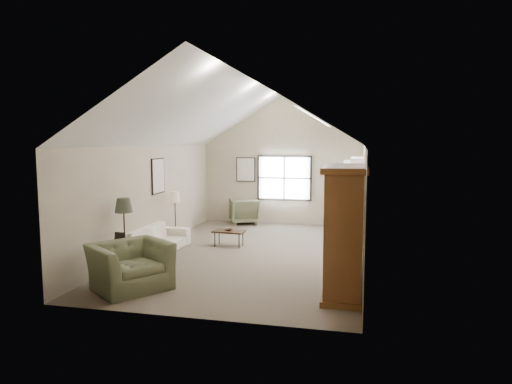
% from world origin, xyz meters
% --- Properties ---
extents(room_shell, '(5.01, 8.01, 4.00)m').
position_xyz_m(room_shell, '(0.00, 0.00, 3.21)').
color(room_shell, '#6E614E').
rests_on(room_shell, ground).
extents(window, '(1.72, 0.08, 1.42)m').
position_xyz_m(window, '(0.10, 3.96, 1.45)').
color(window, black).
rests_on(window, room_shell).
extents(skylight, '(0.80, 1.20, 0.52)m').
position_xyz_m(skylight, '(1.30, 0.90, 3.22)').
color(skylight, white).
rests_on(skylight, room_shell).
extents(wall_art, '(1.97, 3.71, 0.88)m').
position_xyz_m(wall_art, '(-1.88, 1.94, 1.73)').
color(wall_art, black).
rests_on(wall_art, room_shell).
extents(armoire, '(0.60, 1.50, 2.20)m').
position_xyz_m(armoire, '(2.18, -2.40, 1.10)').
color(armoire, brown).
rests_on(armoire, ground).
extents(tv_alcove, '(0.32, 1.30, 2.10)m').
position_xyz_m(tv_alcove, '(2.34, 1.60, 1.15)').
color(tv_alcove, white).
rests_on(tv_alcove, ground).
extents(media_console, '(0.34, 1.18, 0.60)m').
position_xyz_m(media_console, '(2.32, 1.60, 0.30)').
color(media_console, '#382316').
rests_on(media_console, ground).
extents(tv_panel, '(0.05, 0.90, 0.55)m').
position_xyz_m(tv_panel, '(2.32, 1.60, 0.92)').
color(tv_panel, black).
rests_on(tv_panel, media_console).
extents(sofa, '(0.93, 2.19, 0.63)m').
position_xyz_m(sofa, '(-2.20, -0.51, 0.32)').
color(sofa, beige).
rests_on(sofa, ground).
extents(armchair_near, '(1.65, 1.68, 0.83)m').
position_xyz_m(armchair_near, '(-1.52, -2.97, 0.41)').
color(armchair_near, '#616446').
rests_on(armchair_near, ground).
extents(armchair_far, '(1.13, 1.14, 0.80)m').
position_xyz_m(armchair_far, '(-1.14, 3.70, 0.40)').
color(armchair_far, '#6F704F').
rests_on(armchair_far, ground).
extents(coffee_table, '(0.80, 0.48, 0.40)m').
position_xyz_m(coffee_table, '(-0.73, 0.56, 0.20)').
color(coffee_table, '#352616').
rests_on(coffee_table, ground).
extents(bowl, '(0.20, 0.20, 0.05)m').
position_xyz_m(bowl, '(-0.73, 0.56, 0.42)').
color(bowl, '#3A2718').
rests_on(bowl, coffee_table).
extents(side_table, '(0.56, 0.56, 0.54)m').
position_xyz_m(side_table, '(-2.20, -2.11, 0.27)').
color(side_table, '#3D2219').
rests_on(side_table, ground).
extents(side_chair, '(0.46, 0.46, 1.12)m').
position_xyz_m(side_chair, '(1.76, 3.70, 0.56)').
color(side_chair, brown).
rests_on(side_chair, ground).
extents(tripod_lamp, '(0.64, 0.64, 2.08)m').
position_xyz_m(tripod_lamp, '(2.07, 3.70, 1.04)').
color(tripod_lamp, silver).
rests_on(tripod_lamp, ground).
extents(dark_lamp, '(0.38, 0.38, 1.51)m').
position_xyz_m(dark_lamp, '(-2.20, -1.91, 0.75)').
color(dark_lamp, '#292E20').
rests_on(dark_lamp, ground).
extents(tan_lamp, '(0.28, 0.28, 1.35)m').
position_xyz_m(tan_lamp, '(-2.20, 0.69, 0.68)').
color(tan_lamp, tan).
rests_on(tan_lamp, ground).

